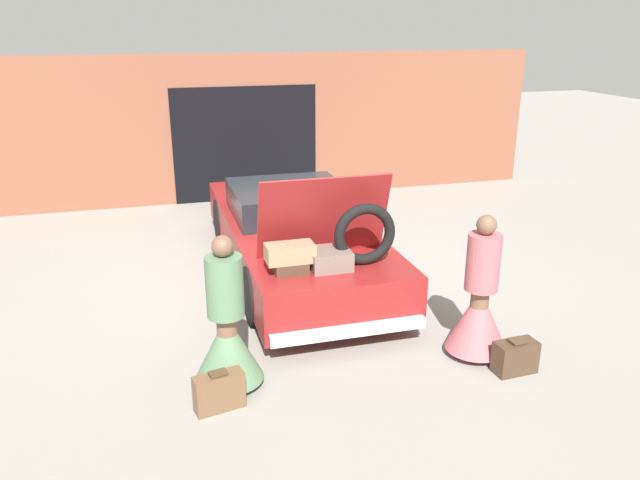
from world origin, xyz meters
name	(u,v)px	position (x,y,z in m)	size (l,w,h in m)	color
ground_plane	(295,271)	(0.00, 0.00, 0.00)	(40.00, 40.00, 0.00)	gray
garage_wall_back	(245,129)	(0.00, 4.02, 1.39)	(12.00, 0.14, 2.80)	brown
car	(294,234)	(0.00, -0.01, 0.55)	(1.83, 4.93, 1.74)	maroon
person_left	(227,335)	(-1.30, -2.69, 0.54)	(0.67, 0.67, 1.54)	brown
person_right	(479,307)	(1.30, -2.81, 0.55)	(0.65, 0.65, 1.55)	brown
suitcase_beside_left_person	(219,392)	(-1.44, -3.07, 0.18)	(0.48, 0.26, 0.38)	brown
suitcase_beside_right_person	(515,357)	(1.50, -3.24, 0.17)	(0.44, 0.24, 0.36)	#473323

